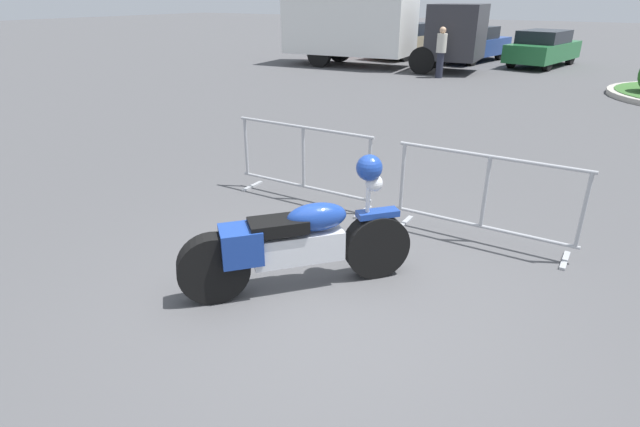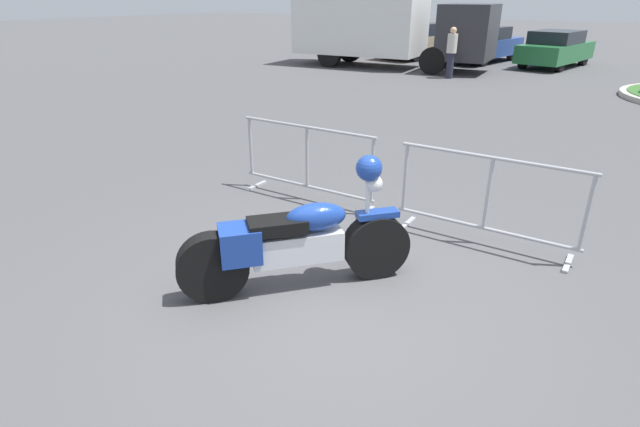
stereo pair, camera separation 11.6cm
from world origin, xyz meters
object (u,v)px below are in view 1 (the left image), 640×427
(motorcycle, at_px, (298,242))
(parked_car_red, at_px, (354,39))
(parked_car_green, at_px, (543,48))
(pedestrian, at_px, (441,50))
(box_truck, at_px, (370,24))
(parked_car_blue, at_px, (472,44))
(parked_car_tan, at_px, (408,40))
(crowd_barrier_far, at_px, (485,198))
(crowd_barrier_near, at_px, (304,162))

(motorcycle, distance_m, parked_car_red, 21.62)
(parked_car_green, bearing_deg, pedestrian, 164.46)
(box_truck, xyz_separation_m, parked_car_green, (5.86, 3.87, -0.93))
(motorcycle, height_order, box_truck, box_truck)
(motorcycle, distance_m, box_truck, 16.76)
(parked_car_red, height_order, parked_car_green, parked_car_green)
(motorcycle, distance_m, parked_car_blue, 19.55)
(motorcycle, distance_m, parked_car_tan, 20.33)
(crowd_barrier_far, relative_size, parked_car_blue, 0.48)
(parked_car_tan, relative_size, parked_car_green, 1.08)
(parked_car_tan, height_order, parked_car_blue, parked_car_tan)
(crowd_barrier_near, distance_m, parked_car_red, 19.31)
(motorcycle, height_order, crowd_barrier_near, motorcycle)
(parked_car_red, distance_m, pedestrian, 8.25)
(box_truck, bearing_deg, parked_car_tan, 84.67)
(box_truck, bearing_deg, crowd_barrier_near, -71.83)
(crowd_barrier_far, height_order, pedestrian, pedestrian)
(parked_car_tan, xyz_separation_m, parked_car_green, (5.85, -0.03, -0.06))
(parked_car_blue, bearing_deg, parked_car_green, -81.33)
(box_truck, bearing_deg, motorcycle, -70.56)
(box_truck, bearing_deg, parked_car_green, 28.25)
(parked_car_blue, relative_size, pedestrian, 2.65)
(parked_car_green, relative_size, pedestrian, 2.56)
(box_truck, distance_m, parked_car_blue, 4.99)
(parked_car_red, height_order, parked_car_tan, parked_car_tan)
(crowd_barrier_near, relative_size, box_truck, 0.27)
(crowd_barrier_far, height_order, parked_car_green, parked_car_green)
(parked_car_tan, bearing_deg, parked_car_red, 97.48)
(parked_car_blue, bearing_deg, crowd_barrier_far, -152.93)
(crowd_barrier_near, height_order, parked_car_blue, parked_car_blue)
(box_truck, bearing_deg, crowd_barrier_far, -63.37)
(parked_car_red, xyz_separation_m, parked_car_blue, (5.85, -0.09, 0.03))
(box_truck, height_order, pedestrian, box_truck)
(parked_car_tan, bearing_deg, parked_car_blue, -79.33)
(crowd_barrier_near, bearing_deg, box_truck, 113.38)
(crowd_barrier_far, relative_size, parked_car_tan, 0.45)
(crowd_barrier_far, distance_m, parked_car_blue, 17.97)
(crowd_barrier_far, distance_m, parked_car_tan, 19.01)
(crowd_barrier_near, relative_size, crowd_barrier_far, 1.00)
(box_truck, relative_size, pedestrian, 4.66)
(parked_car_blue, bearing_deg, motorcycle, -158.12)
(motorcycle, xyz_separation_m, crowd_barrier_far, (1.25, 1.96, 0.05))
(crowd_barrier_near, bearing_deg, parked_car_blue, 99.22)
(crowd_barrier_far, height_order, parked_car_tan, parked_car_tan)
(parked_car_tan, bearing_deg, parked_car_green, -80.33)
(parked_car_red, bearing_deg, box_truck, -134.14)
(box_truck, relative_size, parked_car_green, 1.82)
(crowd_barrier_near, relative_size, parked_car_red, 0.50)
(motorcycle, relative_size, crowd_barrier_near, 0.88)
(box_truck, relative_size, parked_car_blue, 1.76)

